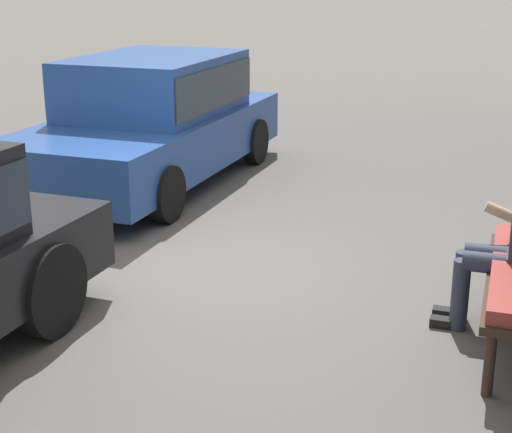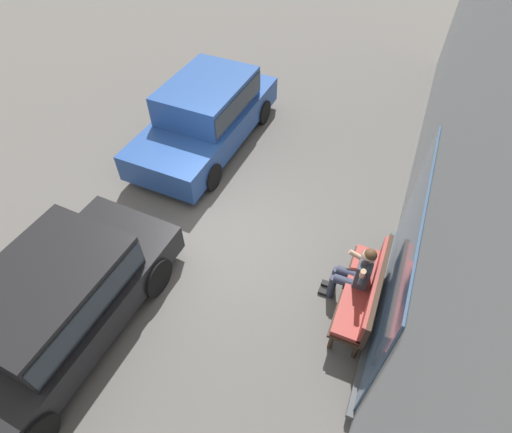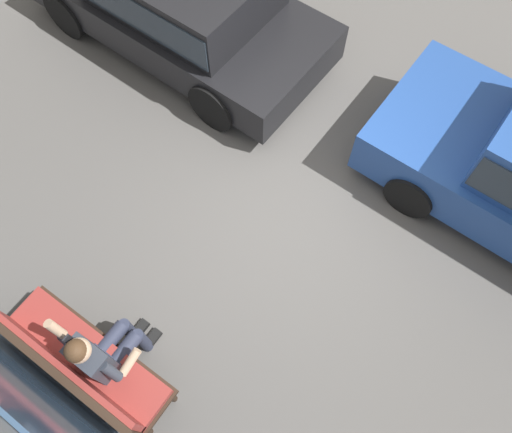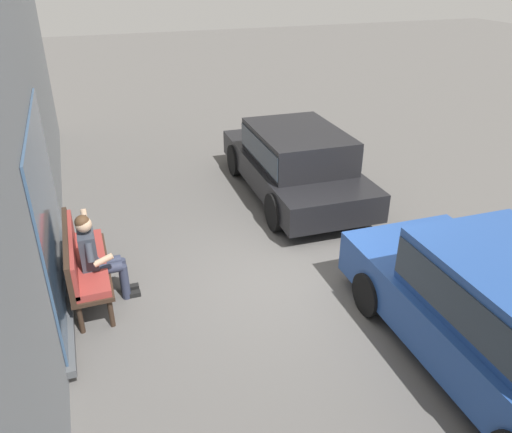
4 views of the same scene
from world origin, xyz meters
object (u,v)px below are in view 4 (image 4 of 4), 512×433
Objects in this scene: bench at (81,260)px; parked_car_mid at (295,159)px; parked_car_near at (506,314)px; person_on_phone at (97,255)px.

parked_car_mid is (2.19, -4.30, 0.18)m from bench.
parked_car_near reaches higher than bench.
parked_car_mid reaches higher than bench.
parked_car_near is at bearing -125.51° from bench.
parked_car_mid is at bearing -62.95° from bench.
person_on_phone is at bearing -126.65° from bench.
bench is 1.33× the size of person_on_phone.
person_on_phone is 5.26m from parked_car_near.
parked_car_mid is at bearing 2.24° from parked_car_near.
person_on_phone is 0.31× the size of parked_car_near.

